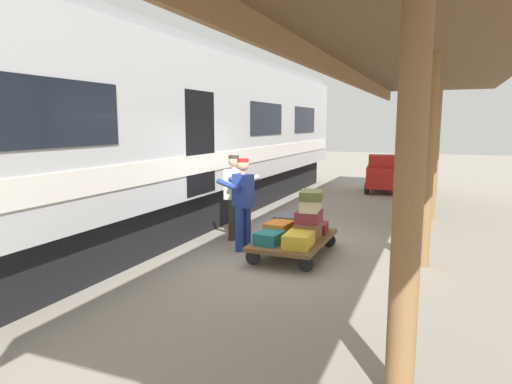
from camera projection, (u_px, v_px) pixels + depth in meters
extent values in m
plane|color=gray|center=(296.00, 251.00, 8.25)|extent=(60.00, 60.00, 0.00)
cylinder|color=brown|center=(436.00, 143.00, 14.39)|extent=(0.24, 0.24, 3.40)
cylinder|color=brown|center=(433.00, 150.00, 10.78)|extent=(0.24, 0.24, 3.40)
cylinder|color=brown|center=(427.00, 163.00, 7.18)|extent=(0.24, 0.24, 3.40)
cylinder|color=brown|center=(408.00, 203.00, 3.57)|extent=(0.24, 0.24, 3.40)
cube|color=brown|center=(433.00, 48.00, 6.91)|extent=(3.20, 16.60, 0.16)
cube|color=brown|center=(333.00, 68.00, 7.53)|extent=(0.08, 16.60, 0.30)
cube|color=#B7BABF|center=(136.00, 122.00, 9.22)|extent=(3.00, 20.20, 2.90)
cube|color=black|center=(140.00, 213.00, 9.51)|extent=(2.55, 19.19, 0.90)
cube|color=#99999E|center=(133.00, 44.00, 8.99)|extent=(2.76, 19.80, 0.20)
cube|color=silver|center=(202.00, 164.00, 8.77)|extent=(0.03, 19.80, 0.36)
cube|color=black|center=(305.00, 120.00, 15.08)|extent=(0.02, 2.22, 0.84)
cube|color=black|center=(267.00, 119.00, 11.86)|extent=(0.02, 2.22, 0.84)
cube|color=black|center=(55.00, 113.00, 5.40)|extent=(0.02, 2.22, 0.84)
cube|color=black|center=(198.00, 143.00, 8.73)|extent=(0.12, 1.10, 2.00)
cube|color=brown|center=(294.00, 240.00, 7.97)|extent=(1.13, 1.94, 0.07)
cylinder|color=black|center=(306.00, 264.00, 7.11)|extent=(0.25, 0.05, 0.25)
cylinder|color=black|center=(253.00, 257.00, 7.45)|extent=(0.25, 0.05, 0.25)
cylinder|color=black|center=(329.00, 240.00, 8.53)|extent=(0.25, 0.05, 0.25)
cylinder|color=black|center=(284.00, 236.00, 8.87)|extent=(0.25, 0.05, 0.25)
cube|color=maroon|center=(316.00, 228.00, 8.34)|extent=(0.46, 0.51, 0.18)
cube|color=brown|center=(308.00, 231.00, 7.84)|extent=(0.38, 0.55, 0.29)
cube|color=#4C515B|center=(290.00, 222.00, 8.52)|extent=(0.54, 0.65, 0.30)
cube|color=#1E666B|center=(270.00, 238.00, 7.55)|extent=(0.45, 0.52, 0.20)
cube|color=gold|center=(299.00, 240.00, 7.36)|extent=(0.44, 0.63, 0.23)
cube|color=#CC6B23|center=(280.00, 229.00, 8.04)|extent=(0.46, 0.64, 0.27)
cube|color=maroon|center=(309.00, 217.00, 7.83)|extent=(0.44, 0.53, 0.21)
cube|color=beige|center=(311.00, 205.00, 7.79)|extent=(0.37, 0.57, 0.20)
cube|color=brown|center=(312.00, 195.00, 7.75)|extent=(0.48, 0.61, 0.16)
cylinder|color=navy|center=(247.00, 228.00, 8.35)|extent=(0.16, 0.16, 0.82)
cylinder|color=navy|center=(240.00, 229.00, 8.20)|extent=(0.16, 0.16, 0.82)
cube|color=navy|center=(243.00, 191.00, 8.17)|extent=(0.41, 0.31, 0.60)
cylinder|color=tan|center=(243.00, 172.00, 8.12)|extent=(0.09, 0.09, 0.06)
sphere|color=tan|center=(243.00, 165.00, 8.10)|extent=(0.22, 0.22, 0.22)
cylinder|color=#A51919|center=(243.00, 160.00, 8.09)|extent=(0.21, 0.21, 0.06)
cylinder|color=navy|center=(240.00, 183.00, 8.41)|extent=(0.54, 0.25, 0.21)
cylinder|color=navy|center=(228.00, 185.00, 8.17)|extent=(0.54, 0.25, 0.21)
cylinder|color=#332D28|center=(232.00, 220.00, 9.00)|extent=(0.16, 0.16, 0.82)
cylinder|color=#332D28|center=(236.00, 218.00, 9.18)|extent=(0.16, 0.16, 0.82)
cube|color=silver|center=(234.00, 184.00, 8.98)|extent=(0.37, 0.23, 0.60)
cylinder|color=tan|center=(234.00, 168.00, 8.93)|extent=(0.09, 0.09, 0.06)
sphere|color=tan|center=(234.00, 161.00, 8.91)|extent=(0.22, 0.22, 0.22)
cylinder|color=#332D28|center=(234.00, 157.00, 8.90)|extent=(0.21, 0.21, 0.06)
cylinder|color=silver|center=(241.00, 181.00, 8.74)|extent=(0.53, 0.12, 0.21)
cylinder|color=silver|center=(247.00, 179.00, 9.04)|extent=(0.53, 0.12, 0.21)
cube|color=#B21E19|center=(384.00, 176.00, 15.31)|extent=(1.28, 1.81, 0.70)
cube|color=#B21E19|center=(383.00, 162.00, 14.92)|extent=(0.97, 0.79, 0.50)
cylinder|color=black|center=(395.00, 189.00, 14.65)|extent=(0.12, 0.40, 0.40)
cylinder|color=black|center=(367.00, 188.00, 14.99)|extent=(0.12, 0.40, 0.40)
cylinder|color=black|center=(398.00, 185.00, 15.74)|extent=(0.12, 0.40, 0.40)
cylinder|color=black|center=(372.00, 184.00, 16.09)|extent=(0.12, 0.40, 0.40)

